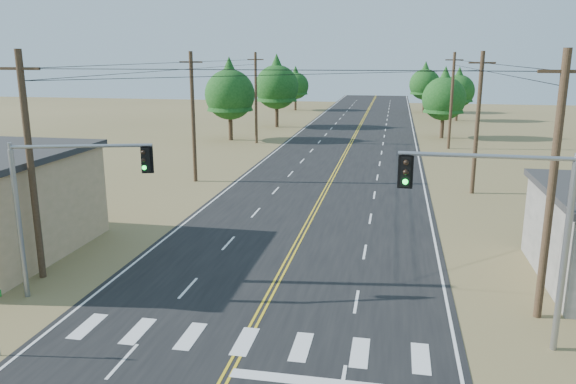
# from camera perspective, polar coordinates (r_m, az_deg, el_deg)

# --- Properties ---
(road) EXTENTS (15.00, 200.00, 0.02)m
(road) POSITION_cam_1_polar(r_m,az_deg,el_deg) (40.66, 3.69, -0.10)
(road) COLOR black
(road) RESTS_ON ground
(utility_pole_left_near) EXTENTS (1.80, 0.30, 10.00)m
(utility_pole_left_near) POSITION_cam_1_polar(r_m,az_deg,el_deg) (26.55, -24.67, 2.45)
(utility_pole_left_near) COLOR #4C3826
(utility_pole_left_near) RESTS_ON ground
(utility_pole_left_mid) EXTENTS (1.80, 0.30, 10.00)m
(utility_pole_left_mid) POSITION_cam_1_polar(r_m,az_deg,el_deg) (44.18, -9.62, 7.59)
(utility_pole_left_mid) COLOR #4C3826
(utility_pole_left_mid) RESTS_ON ground
(utility_pole_left_far) EXTENTS (1.80, 0.30, 10.00)m
(utility_pole_left_far) POSITION_cam_1_polar(r_m,az_deg,el_deg) (63.24, -3.28, 9.59)
(utility_pole_left_far) COLOR #4C3826
(utility_pole_left_far) RESTS_ON ground
(utility_pole_right_near) EXTENTS (1.80, 0.30, 10.00)m
(utility_pole_right_near) POSITION_cam_1_polar(r_m,az_deg,el_deg) (22.42, 25.23, 0.49)
(utility_pole_right_near) COLOR #4C3826
(utility_pole_right_near) RESTS_ON ground
(utility_pole_right_mid) EXTENTS (1.80, 0.30, 10.00)m
(utility_pole_right_mid) POSITION_cam_1_polar(r_m,az_deg,el_deg) (41.83, 18.69, 6.71)
(utility_pole_right_mid) COLOR #4C3826
(utility_pole_right_mid) RESTS_ON ground
(utility_pole_right_far) EXTENTS (1.80, 0.30, 10.00)m
(utility_pole_right_far) POSITION_cam_1_polar(r_m,az_deg,el_deg) (61.62, 16.28, 8.95)
(utility_pole_right_far) COLOR #4C3826
(utility_pole_right_far) RESTS_ON ground
(signal_mast_left) EXTENTS (5.37, 1.71, 6.44)m
(signal_mast_left) POSITION_cam_1_polar(r_m,az_deg,el_deg) (24.23, -22.41, -0.13)
(signal_mast_left) COLOR gray
(signal_mast_left) RESTS_ON ground
(signal_mast_right) EXTENTS (5.62, 0.40, 6.77)m
(signal_mast_right) POSITION_cam_1_polar(r_m,az_deg,el_deg) (19.82, 22.17, -2.44)
(signal_mast_right) COLOR gray
(signal_mast_right) RESTS_ON ground
(tree_left_near) EXTENTS (5.74, 5.74, 9.56)m
(tree_left_near) POSITION_cam_1_polar(r_m,az_deg,el_deg) (65.66, -5.95, 10.33)
(tree_left_near) COLOR #3F2D1E
(tree_left_near) RESTS_ON ground
(tree_left_mid) EXTENTS (5.93, 5.93, 9.88)m
(tree_left_mid) POSITION_cam_1_polar(r_m,az_deg,el_deg) (77.39, -1.16, 11.07)
(tree_left_mid) COLOR #3F2D1E
(tree_left_mid) RESTS_ON ground
(tree_left_far) EXTENTS (4.69, 4.69, 7.82)m
(tree_left_far) POSITION_cam_1_polar(r_m,az_deg,el_deg) (101.23, 0.77, 11.01)
(tree_left_far) COLOR #3F2D1E
(tree_left_far) RESTS_ON ground
(tree_right_near) EXTENTS (5.09, 5.09, 8.48)m
(tree_right_near) POSITION_cam_1_polar(r_m,az_deg,el_deg) (69.43, 15.59, 9.55)
(tree_right_near) COLOR #3F2D1E
(tree_right_near) RESTS_ON ground
(tree_right_mid) EXTENTS (4.82, 4.82, 8.03)m
(tree_right_mid) POSITION_cam_1_polar(r_m,az_deg,el_deg) (88.62, 16.93, 10.10)
(tree_right_mid) COLOR #3F2D1E
(tree_right_mid) RESTS_ON ground
(tree_right_far) EXTENTS (5.19, 5.19, 8.66)m
(tree_right_far) POSITION_cam_1_polar(r_m,az_deg,el_deg) (99.91, 13.74, 10.88)
(tree_right_far) COLOR #3F2D1E
(tree_right_far) RESTS_ON ground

